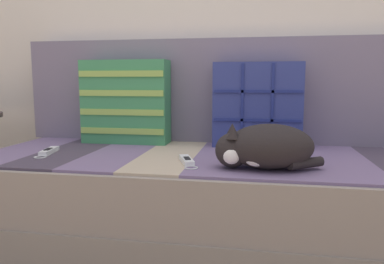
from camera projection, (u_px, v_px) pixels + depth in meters
ground_plane at (220, 256)px, 1.50m from camera, size 14.00×14.00×0.00m
couch at (224, 199)px, 1.60m from camera, size 2.15×0.84×0.39m
sofa_backrest at (232, 91)px, 1.88m from camera, size 2.11×0.14×0.51m
throw_pillow_quilted at (257, 105)px, 1.72m from camera, size 0.40×0.14×0.39m
throw_pillow_striped at (126, 102)px, 1.83m from camera, size 0.42×0.14×0.40m
sleeping_cat at (263, 147)px, 1.30m from camera, size 0.37×0.24×0.16m
game_remote_near at (48, 151)px, 1.57m from camera, size 0.08×0.20×0.02m
game_remote_far at (187, 161)px, 1.39m from camera, size 0.11×0.19×0.02m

